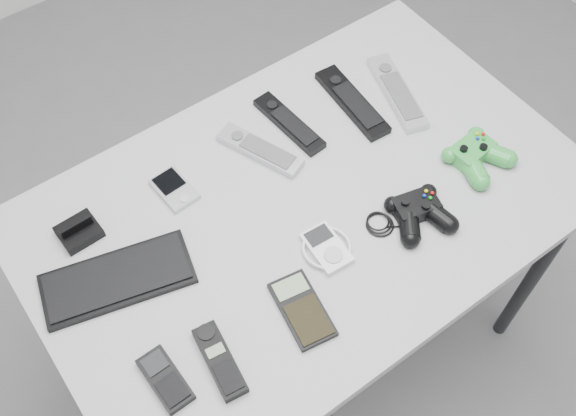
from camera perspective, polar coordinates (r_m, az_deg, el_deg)
floor at (r=2.07m, az=1.11°, el=-8.20°), size 3.50×3.50×0.00m
desk at (r=1.41m, az=1.53°, el=-1.03°), size 1.12×0.72×0.75m
pda_keyboard at (r=1.30m, az=-14.25°, el=-5.81°), size 0.30×0.18×0.02m
dock_bracket at (r=1.36m, az=-17.38°, el=-1.70°), size 0.08×0.07×0.04m
pda at (r=1.39m, az=-9.59°, el=1.61°), size 0.07×0.10×0.02m
remote_silver_a at (r=1.43m, az=-2.38°, el=4.95°), size 0.12×0.20×0.02m
remote_black_a at (r=1.47m, az=0.09°, el=7.22°), size 0.06×0.20×0.02m
remote_black_b at (r=1.52m, az=5.45°, el=8.96°), size 0.07×0.23×0.02m
remote_silver_b at (r=1.55m, az=9.21°, el=9.69°), size 0.12×0.23×0.02m
mobile_phone at (r=1.20m, az=-10.36°, el=-14.06°), size 0.05×0.12×0.02m
cordless_handset at (r=1.20m, az=-5.81°, el=-12.71°), size 0.06×0.15×0.02m
calculator at (r=1.24m, az=1.20°, el=-8.56°), size 0.10×0.15×0.01m
mp3_player at (r=1.30m, az=3.29°, el=-3.38°), size 0.10×0.11×0.02m
controller_black at (r=1.35m, az=11.02°, el=-0.26°), size 0.24×0.18×0.04m
controller_green at (r=1.46m, az=15.68°, el=4.42°), size 0.14×0.15×0.04m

